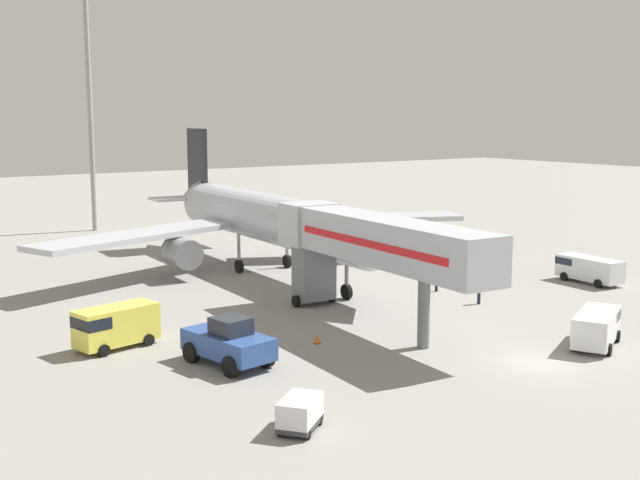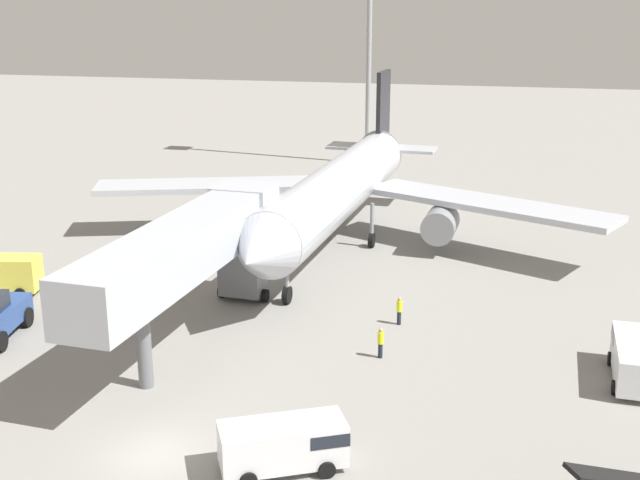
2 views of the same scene
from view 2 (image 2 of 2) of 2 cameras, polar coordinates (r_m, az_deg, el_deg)
The scene contains 8 objects.
ground_plane at distance 34.68m, azimuth -11.49°, elevation -14.52°, with size 300.00×300.00×0.00m, color gray.
airplane_at_gate at distance 59.52m, azimuth 1.47°, elevation 3.65°, with size 39.69×37.20×11.71m.
jet_bridge at distance 42.90m, azimuth -8.86°, elevation -0.54°, with size 4.37×19.54×7.02m.
service_van_near_right at distance 42.25m, azimuth 21.13°, elevation -7.69°, with size 2.23×5.37×2.01m.
service_van_rear_left at distance 32.60m, azimuth -2.36°, elevation -14.01°, with size 5.24×3.97×1.98m.
ground_crew_worker_foreground at distance 46.20m, azimuth 5.57°, elevation -4.90°, with size 0.36×0.36×1.64m.
ground_crew_worker_midground at distance 41.99m, azimuth 4.26°, elevation -7.14°, with size 0.38×0.38×1.64m.
safety_cone_alpha at distance 45.27m, azimuth -15.06°, elevation -6.71°, with size 0.36×0.36×0.55m.
Camera 2 is at (13.33, -26.67, 17.71)m, focal length 45.69 mm.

